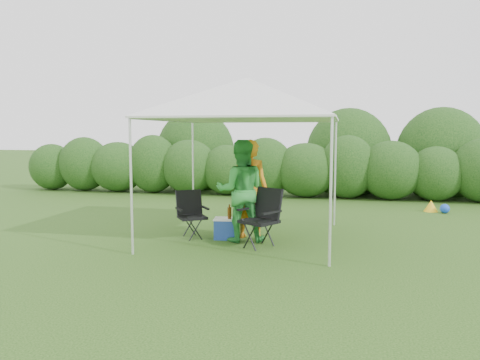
% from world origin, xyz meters
% --- Properties ---
extents(ground, '(70.00, 70.00, 0.00)m').
position_xyz_m(ground, '(0.00, 0.00, 0.00)').
color(ground, '#365D1D').
extents(hedge, '(16.88, 1.53, 1.80)m').
position_xyz_m(hedge, '(0.10, 6.00, 0.83)').
color(hedge, '#28511A').
rests_on(hedge, ground).
extents(canopy, '(3.10, 3.10, 2.83)m').
position_xyz_m(canopy, '(0.00, 0.50, 2.46)').
color(canopy, silver).
rests_on(canopy, ground).
extents(chair_right, '(0.75, 0.74, 0.97)m').
position_xyz_m(chair_right, '(0.38, -0.04, 0.55)').
color(chair_right, black).
rests_on(chair_right, ground).
extents(chair_left, '(0.66, 0.65, 0.84)m').
position_xyz_m(chair_left, '(-1.00, 0.34, 0.48)').
color(chair_left, black).
rests_on(chair_left, ground).
extents(man, '(0.69, 0.51, 1.76)m').
position_xyz_m(man, '(0.06, 0.48, 0.88)').
color(man, orange).
rests_on(man, ground).
extents(woman, '(0.99, 0.85, 1.76)m').
position_xyz_m(woman, '(-0.06, 0.25, 0.88)').
color(woman, green).
rests_on(woman, ground).
extents(cooler, '(0.48, 0.37, 0.37)m').
position_xyz_m(cooler, '(-0.34, 0.35, 0.19)').
color(cooler, navy).
rests_on(cooler, ground).
extents(bottle, '(0.07, 0.07, 0.26)m').
position_xyz_m(bottle, '(-0.28, 0.31, 0.50)').
color(bottle, '#592D0C').
rests_on(bottle, cooler).
extents(lawn_toy, '(0.55, 0.45, 0.27)m').
position_xyz_m(lawn_toy, '(3.79, 4.11, 0.13)').
color(lawn_toy, yellow).
rests_on(lawn_toy, ground).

